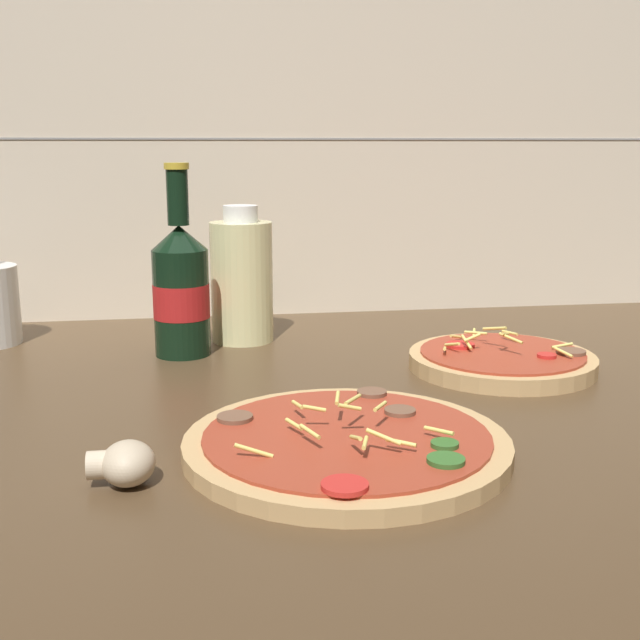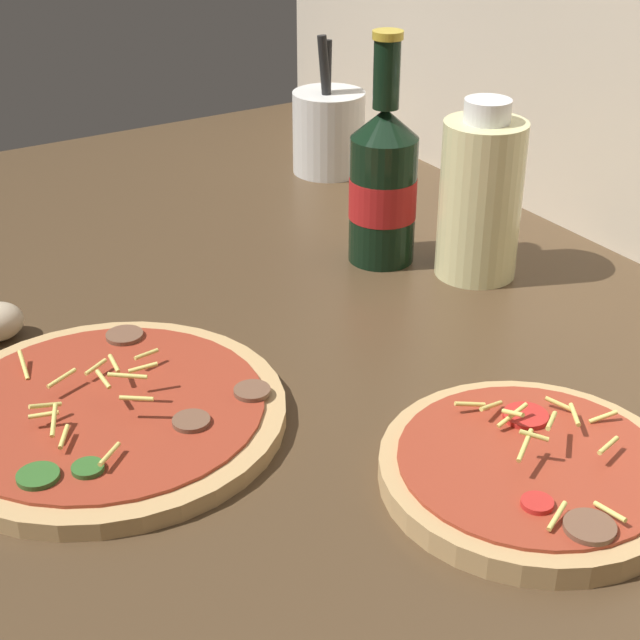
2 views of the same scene
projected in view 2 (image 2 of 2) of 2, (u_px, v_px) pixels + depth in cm
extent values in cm
cube|color=#4C3823|center=(315.00, 426.00, 81.08)|extent=(160.00, 90.00, 2.50)
cylinder|color=tan|center=(108.00, 415.00, 78.99)|extent=(28.86, 28.86, 1.49)
cylinder|color=#9E3823|center=(107.00, 406.00, 78.56)|extent=(25.40, 25.40, 0.30)
cylinder|color=#336628|center=(38.00, 476.00, 69.94)|extent=(3.10, 3.10, 0.40)
cylinder|color=brown|center=(125.00, 335.00, 87.96)|extent=(3.34, 3.34, 0.40)
cylinder|color=brown|center=(252.00, 391.00, 79.84)|extent=(3.03, 3.03, 0.40)
cylinder|color=brown|center=(191.00, 421.00, 76.01)|extent=(2.98, 2.98, 0.40)
cylinder|color=#336628|center=(88.00, 468.00, 70.78)|extent=(2.39, 2.39, 0.40)
cylinder|color=#EADB6B|center=(96.00, 367.00, 81.89)|extent=(1.39, 2.30, 0.51)
cylinder|color=#EADB6B|center=(136.00, 398.00, 75.73)|extent=(1.77, 2.41, 0.45)
cylinder|color=#EADB6B|center=(64.00, 437.00, 73.23)|extent=(2.44, 1.65, 0.54)
cylinder|color=#EADB6B|center=(45.00, 405.00, 75.74)|extent=(0.62, 2.63, 1.07)
cylinder|color=#EADB6B|center=(44.00, 415.00, 75.19)|extent=(1.05, 2.29, 0.43)
cylinder|color=#EADB6B|center=(54.00, 420.00, 74.00)|extent=(2.87, 1.60, 1.28)
cylinder|color=#EADB6B|center=(114.00, 363.00, 80.40)|extent=(2.17, 0.47, 0.80)
cylinder|color=#EADB6B|center=(103.00, 379.00, 77.10)|extent=(2.15, 0.58, 0.88)
cylinder|color=#EADB6B|center=(62.00, 378.00, 79.52)|extent=(1.50, 2.84, 0.53)
cylinder|color=#EADB6B|center=(24.00, 365.00, 82.69)|extent=(3.24, 0.72, 1.39)
cylinder|color=#EADB6B|center=(146.00, 354.00, 83.01)|extent=(0.90, 2.35, 0.50)
cylinder|color=#EADB6B|center=(128.00, 376.00, 77.40)|extent=(2.10, 2.80, 0.50)
cylinder|color=#EADB6B|center=(143.00, 367.00, 79.17)|extent=(0.90, 2.44, 0.64)
cylinder|color=#EADB6B|center=(111.00, 457.00, 70.99)|extent=(2.18, 2.40, 0.48)
cylinder|color=tan|center=(530.00, 472.00, 72.05)|extent=(22.41, 22.41, 1.87)
cylinder|color=#9E3823|center=(532.00, 460.00, 71.53)|extent=(19.72, 19.72, 0.30)
cylinder|color=brown|center=(590.00, 527.00, 64.54)|extent=(3.50, 3.50, 0.40)
cylinder|color=red|center=(526.00, 416.00, 75.97)|extent=(3.54, 3.54, 0.40)
cylinder|color=red|center=(537.00, 503.00, 66.69)|extent=(2.26, 2.26, 0.40)
cylinder|color=#EADB6B|center=(558.00, 404.00, 76.84)|extent=(2.06, 1.54, 0.86)
cylinder|color=#EADB6B|center=(470.00, 404.00, 76.56)|extent=(1.16, 2.53, 0.81)
cylinder|color=#EADB6B|center=(551.00, 421.00, 71.41)|extent=(2.24, 2.85, 1.00)
cylinder|color=#EADB6B|center=(513.00, 413.00, 73.80)|extent=(2.16, 0.47, 1.07)
cylinder|color=#EADB6B|center=(512.00, 415.00, 74.68)|extent=(0.54, 3.01, 1.28)
cylinder|color=#EADB6B|center=(534.00, 435.00, 70.16)|extent=(1.69, 1.85, 0.82)
cylinder|color=#EADB6B|center=(491.00, 406.00, 76.00)|extent=(1.17, 2.90, 1.11)
cylinder|color=#EADB6B|center=(557.00, 516.00, 64.96)|extent=(1.43, 2.61, 0.82)
cylinder|color=#EADB6B|center=(610.00, 512.00, 65.48)|extent=(2.72, 0.40, 0.71)
cylinder|color=#EADB6B|center=(575.00, 415.00, 74.50)|extent=(2.60, 1.86, 0.40)
cylinder|color=#EADB6B|center=(603.00, 417.00, 75.46)|extent=(1.16, 2.26, 1.00)
cylinder|color=#EADB6B|center=(525.00, 445.00, 69.56)|extent=(2.11, 2.95, 0.94)
cylinder|color=#EADB6B|center=(608.00, 445.00, 70.95)|extent=(1.19, 2.79, 0.52)
cylinder|color=black|center=(383.00, 200.00, 103.89)|extent=(7.13, 7.13, 13.65)
cone|color=black|center=(385.00, 123.00, 99.90)|extent=(7.13, 7.13, 3.11)
cylinder|color=black|center=(387.00, 74.00, 97.51)|extent=(2.71, 2.71, 6.91)
cylinder|color=gold|center=(388.00, 35.00, 95.68)|extent=(3.12, 3.12, 0.80)
cylinder|color=red|center=(383.00, 198.00, 103.76)|extent=(7.20, 7.20, 4.37)
cylinder|color=beige|center=(480.00, 200.00, 100.08)|extent=(8.50, 8.50, 16.42)
cylinder|color=white|center=(488.00, 111.00, 95.64)|extent=(4.67, 4.67, 2.24)
cylinder|color=silver|center=(329.00, 132.00, 129.18)|extent=(9.52, 9.52, 10.71)
cylinder|color=black|center=(326.00, 91.00, 126.66)|extent=(2.40, 2.42, 13.06)
cylinder|color=black|center=(326.00, 90.00, 125.51)|extent=(2.63, 2.44, 13.90)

